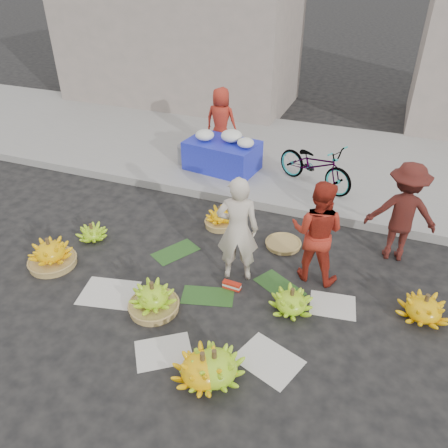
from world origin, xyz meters
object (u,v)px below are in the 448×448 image
(banana_bunch_0, at_px, (51,254))
(banana_bunch_4, at_px, (291,301))
(vendor_cream, at_px, (238,230))
(flower_table, at_px, (223,153))
(bicycle, at_px, (315,165))

(banana_bunch_0, xyz_separation_m, banana_bunch_4, (3.28, 0.31, -0.04))
(vendor_cream, relative_size, flower_table, 1.03)
(banana_bunch_0, height_order, banana_bunch_4, banana_bunch_0)
(bicycle, bearing_deg, banana_bunch_0, 166.51)
(vendor_cream, height_order, flower_table, vendor_cream)
(vendor_cream, bearing_deg, bicycle, -116.63)
(banana_bunch_4, bearing_deg, vendor_cream, 155.15)
(banana_bunch_0, relative_size, flower_table, 0.47)
(banana_bunch_4, bearing_deg, bicycle, 96.75)
(banana_bunch_0, relative_size, bicycle, 0.44)
(flower_table, bearing_deg, vendor_cream, -57.14)
(banana_bunch_0, relative_size, banana_bunch_4, 1.23)
(vendor_cream, xyz_separation_m, flower_table, (-1.29, 2.80, -0.30))
(banana_bunch_4, relative_size, bicycle, 0.36)
(bicycle, bearing_deg, vendor_cream, -162.74)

